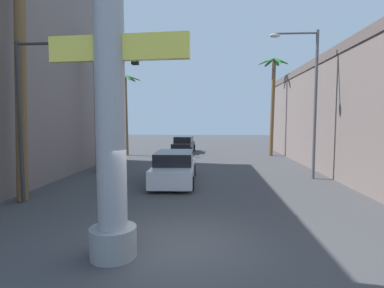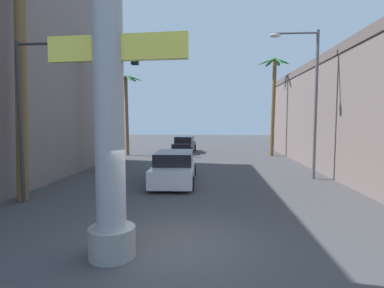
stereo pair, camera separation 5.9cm
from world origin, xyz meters
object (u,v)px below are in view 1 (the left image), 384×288
at_px(traffic_light_mast, 60,90).
at_px(car_far, 184,145).
at_px(neon_sign_pole, 109,43).
at_px(car_lead, 174,168).
at_px(palm_tree_far_left, 126,103).
at_px(palm_tree_mid_left, 96,91).
at_px(street_lamp, 309,91).
at_px(palm_tree_near_left, 18,57).
at_px(palm_tree_far_right, 273,95).
at_px(pedestrian_far_left, 118,150).

distance_m(traffic_light_mast, car_far, 18.59).
relative_size(neon_sign_pole, car_lead, 1.86).
xyz_separation_m(palm_tree_far_left, palm_tree_mid_left, (0.47, -8.14, 0.27)).
xyz_separation_m(street_lamp, palm_tree_near_left, (-12.58, -4.95, 0.89)).
xyz_separation_m(car_lead, palm_tree_far_right, (7.20, 11.73, 4.61)).
distance_m(traffic_light_mast, car_lead, 6.55).
bearing_deg(neon_sign_pole, palm_tree_far_left, 105.07).
height_order(traffic_light_mast, palm_tree_far_left, palm_tree_far_left).
height_order(street_lamp, palm_tree_mid_left, palm_tree_mid_left).
height_order(street_lamp, car_lead, street_lamp).
bearing_deg(pedestrian_far_left, neon_sign_pole, -72.95).
bearing_deg(palm_tree_far_left, palm_tree_far_right, 2.37).
height_order(palm_tree_near_left, pedestrian_far_left, palm_tree_near_left).
height_order(street_lamp, palm_tree_far_left, street_lamp).
relative_size(traffic_light_mast, car_lead, 1.15).
xyz_separation_m(palm_tree_near_left, pedestrian_far_left, (0.67, 10.07, -4.64)).
distance_m(street_lamp, traffic_light_mast, 12.02).
bearing_deg(traffic_light_mast, neon_sign_pole, -51.98).
relative_size(palm_tree_mid_left, pedestrian_far_left, 5.12).
bearing_deg(traffic_light_mast, palm_tree_far_right, 55.25).
height_order(traffic_light_mast, pedestrian_far_left, traffic_light_mast).
bearing_deg(car_lead, palm_tree_far_left, 116.79).
xyz_separation_m(neon_sign_pole, palm_tree_mid_left, (-4.79, 11.41, 0.10)).
xyz_separation_m(palm_tree_far_right, pedestrian_far_left, (-12.13, -5.26, -4.43)).
distance_m(palm_tree_far_right, pedestrian_far_left, 13.94).
height_order(car_lead, palm_tree_far_left, palm_tree_far_left).
height_order(car_far, palm_tree_near_left, palm_tree_near_left).
bearing_deg(palm_tree_mid_left, palm_tree_near_left, -93.64).
distance_m(neon_sign_pole, car_lead, 9.31).
xyz_separation_m(neon_sign_pole, pedestrian_far_left, (-4.54, 14.82, -3.91)).
bearing_deg(palm_tree_near_left, pedestrian_far_left, 86.17).
xyz_separation_m(palm_tree_mid_left, pedestrian_far_left, (0.25, 3.40, -4.01)).
height_order(palm_tree_far_left, palm_tree_near_left, palm_tree_near_left).
relative_size(neon_sign_pole, palm_tree_far_left, 1.38).
relative_size(car_far, palm_tree_mid_left, 0.57).
bearing_deg(palm_tree_far_right, neon_sign_pole, -110.69).
relative_size(car_lead, palm_tree_mid_left, 0.65).
distance_m(car_far, palm_tree_far_left, 6.83).
xyz_separation_m(traffic_light_mast, palm_tree_far_left, (-1.90, 15.25, 0.39)).
bearing_deg(palm_tree_far_left, palm_tree_near_left, -89.82).
height_order(neon_sign_pole, palm_tree_near_left, neon_sign_pole).
bearing_deg(traffic_light_mast, pedestrian_far_left, 96.41).
height_order(neon_sign_pole, car_lead, neon_sign_pole).
height_order(street_lamp, pedestrian_far_left, street_lamp).
xyz_separation_m(neon_sign_pole, traffic_light_mast, (-3.36, 4.30, -0.56)).
xyz_separation_m(palm_tree_far_left, pedestrian_far_left, (0.72, -4.73, -3.74)).
distance_m(palm_tree_far_left, palm_tree_near_left, 14.82).
height_order(neon_sign_pole, pedestrian_far_left, neon_sign_pole).
bearing_deg(car_lead, neon_sign_pole, -92.68).
relative_size(traffic_light_mast, car_far, 1.30).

